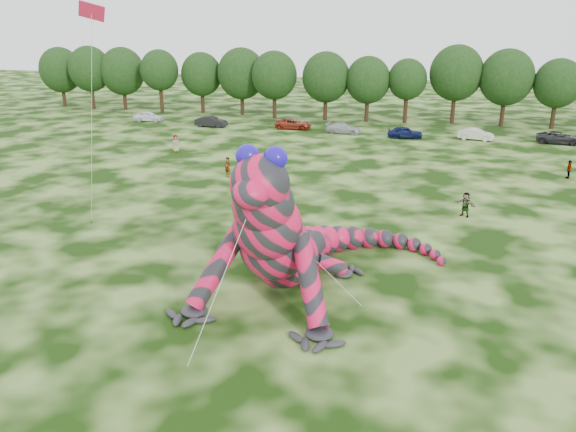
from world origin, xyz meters
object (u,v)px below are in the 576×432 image
Objects in this scene: car_2 at (293,124)px; car_6 at (559,138)px; tree_6 at (274,85)px; tree_7 at (326,86)px; tree_8 at (368,89)px; flying_kite at (92,29)px; spectator_5 at (465,204)px; spectator_0 at (228,167)px; spectator_1 at (274,172)px; tree_4 at (202,83)px; car_3 at (344,128)px; inflatable_gecko at (291,208)px; tree_11 at (505,88)px; car_5 at (476,134)px; car_1 at (211,122)px; tree_3 at (160,81)px; car_0 at (148,116)px; spectator_3 at (569,169)px; spectator_4 at (176,143)px; tree_12 at (556,94)px; tree_5 at (242,82)px; tree_9 at (407,91)px; car_4 at (405,132)px; tree_0 at (61,77)px; tree_1 at (91,78)px; tree_2 at (123,79)px; tree_10 at (455,85)px.

car_6 reaches higher than car_2.
car_6 is (36.73, -9.16, -4.05)m from tree_6.
tree_7 is 5.87m from tree_8.
flying_kite is 8.29× the size of spectator_5.
spectator_0 is at bearing 132.91° from car_6.
car_2 is 26.00m from spectator_1.
tree_4 is at bearing 83.29° from car_6.
car_3 is at bearing 102.70° from spectator_0.
tree_11 reaches higher than inflatable_gecko.
spectator_5 is (12.11, -38.87, -3.58)m from tree_8.
spectator_1 is (-3.70, -33.76, -3.54)m from tree_8.
car_5 is 2.25× the size of spectator_0.
car_1 reaches higher than car_2.
tree_11 is at bearing 1.30° from tree_3.
car_0 is at bearing 79.49° from car_1.
spectator_3 is (52.89, -25.70, -3.90)m from tree_3.
inflatable_gecko is at bearing -62.53° from tree_4.
car_5 is 2.19× the size of spectator_4.
tree_3 is 5.74× the size of spectator_3.
tree_4 is at bearing -125.60° from spectator_3.
spectator_1 is at bearing -121.82° from tree_11.
flying_kite is 1.47× the size of tree_11.
tree_12 is 44.54m from spectator_1.
spectator_4 is (1.63, -26.23, -3.97)m from tree_5.
car_0 is at bearing 90.50° from spectator_4.
tree_4 reaches higher than spectator_1.
tree_9 is at bearing 52.54° from car_5.
car_4 is at bearing 132.49° from spectator_5.
tree_6 is 43.15m from spectator_3.
tree_7 is 5.22× the size of spectator_0.
car_1 is 2.31× the size of spectator_4.
car_5 is (15.83, -0.10, 0.04)m from car_3.
car_4 is (7.63, -1.05, 0.07)m from car_3.
tree_11 is 5.39× the size of spectator_1.
tree_9 is 18.95m from tree_12.
tree_0 is 1.01× the size of tree_3.
spectator_4 is (-29.39, 14.09, 0.04)m from spectator_5.
car_4 is 0.83× the size of car_6.
tree_4 is (-15.86, 51.56, -8.36)m from flying_kite.
tree_7 reaches higher than car_1.
tree_8 reaches higher than tree_9.
tree_1 is 49.43m from tree_9.
tree_2 is 0.98× the size of tree_5.
tree_2 is 66.25m from spectator_3.
car_1 is (-24.76, -9.88, -3.63)m from tree_9.
tree_10 is 5.63× the size of spectator_4.
car_3 is at bearing -16.99° from tree_2.
tree_0 is at bearing 138.60° from inflatable_gecko.
tree_12 is at bearing 0.69° from tree_3.
car_2 is at bearing -154.00° from tree_10.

